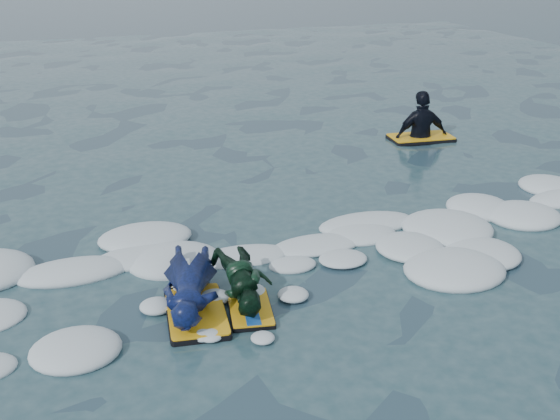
# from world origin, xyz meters

# --- Properties ---
(ground) EXTENTS (120.00, 120.00, 0.00)m
(ground) POSITION_xyz_m (0.00, 0.00, 0.00)
(ground) COLOR #18313B
(ground) RESTS_ON ground
(foam_band) EXTENTS (12.00, 3.10, 0.30)m
(foam_band) POSITION_xyz_m (0.00, 1.03, 0.00)
(foam_band) COLOR silver
(foam_band) RESTS_ON ground
(prone_woman_unit) EXTENTS (1.01, 1.76, 0.43)m
(prone_woman_unit) POSITION_xyz_m (-0.84, 0.36, 0.22)
(prone_woman_unit) COLOR black
(prone_woman_unit) RESTS_ON ground
(prone_child_unit) EXTENTS (0.74, 1.28, 0.47)m
(prone_child_unit) POSITION_xyz_m (-0.28, 0.23, 0.24)
(prone_child_unit) COLOR black
(prone_child_unit) RESTS_ON ground
(waiting_rider_unit) EXTENTS (1.26, 0.78, 1.80)m
(waiting_rider_unit) POSITION_xyz_m (4.66, 5.12, 0.05)
(waiting_rider_unit) COLOR black
(waiting_rider_unit) RESTS_ON ground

